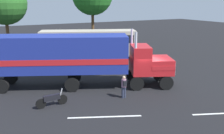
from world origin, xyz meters
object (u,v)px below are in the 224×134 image
parked_bus (88,42)px  motorcycle (52,99)px  semi_truck (74,56)px  person_bystander (124,86)px  tree_left (5,3)px

parked_bus → motorcycle: 13.94m
semi_truck → person_bystander: bearing=-60.1°
person_bystander → parked_bus: 12.91m
parked_bus → motorcycle: (-7.51, -11.63, -1.58)m
semi_truck → motorcycle: size_ratio=6.58×
semi_truck → tree_left: size_ratio=1.47×
semi_truck → parked_bus: semi_truck is taller
motorcycle → tree_left: 23.26m
tree_left → semi_truck: bearing=-81.9°
person_bystander → parked_bus: bearing=78.2°
parked_bus → person_bystander: bearing=-101.8°
semi_truck → motorcycle: 4.46m
parked_bus → tree_left: bearing=125.3°
semi_truck → person_bystander: 4.80m
person_bystander → tree_left: 24.60m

